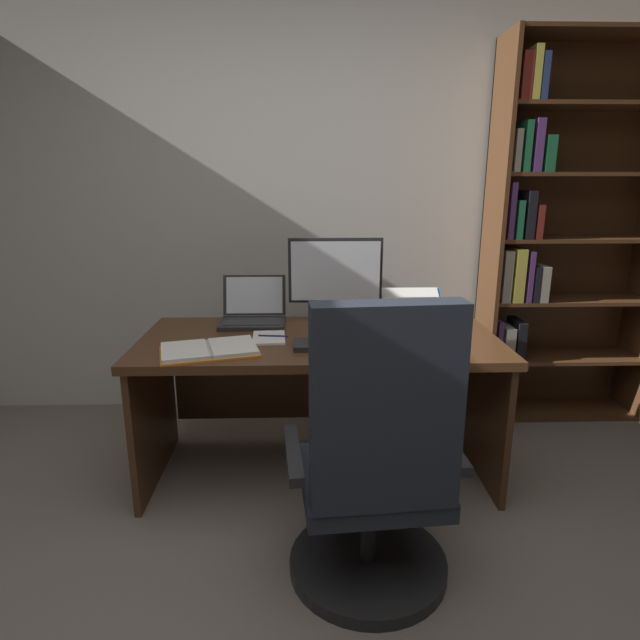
% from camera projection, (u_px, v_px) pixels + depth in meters
% --- Properties ---
extents(wall_back, '(5.39, 0.12, 2.64)m').
position_uv_depth(wall_back, '(312.00, 200.00, 3.23)').
color(wall_back, beige).
rests_on(wall_back, ground).
extents(desk, '(1.70, 0.77, 0.72)m').
position_uv_depth(desk, '(319.00, 369.00, 2.62)').
color(desk, '#4C2D19').
rests_on(desk, ground).
extents(bookshelf, '(0.99, 0.34, 2.22)m').
position_uv_depth(bookshelf, '(553.00, 237.00, 3.10)').
color(bookshelf, '#4C2D19').
rests_on(bookshelf, ground).
extents(office_chair, '(0.64, 0.60, 1.10)m').
position_uv_depth(office_chair, '(376.00, 474.00, 1.81)').
color(office_chair, '#232326').
rests_on(office_chair, ground).
extents(monitor, '(0.48, 0.16, 0.44)m').
position_uv_depth(monitor, '(335.00, 281.00, 2.69)').
color(monitor, '#232326').
rests_on(monitor, desk).
extents(laptop, '(0.33, 0.30, 0.23)m').
position_uv_depth(laptop, '(253.00, 314.00, 2.73)').
color(laptop, '#232326').
rests_on(laptop, desk).
extents(keyboard, '(0.42, 0.15, 0.02)m').
position_uv_depth(keyboard, '(340.00, 345.00, 2.35)').
color(keyboard, '#232326').
rests_on(keyboard, desk).
extents(computer_mouse, '(0.06, 0.10, 0.04)m').
position_uv_depth(computer_mouse, '(407.00, 342.00, 2.35)').
color(computer_mouse, '#232326').
rests_on(computer_mouse, desk).
extents(reading_stand_with_book, '(0.34, 0.26, 0.15)m').
position_uv_depth(reading_stand_with_book, '(412.00, 305.00, 2.80)').
color(reading_stand_with_book, '#232326').
rests_on(reading_stand_with_book, desk).
extents(open_binder, '(0.47, 0.37, 0.02)m').
position_uv_depth(open_binder, '(209.00, 349.00, 2.28)').
color(open_binder, orange).
rests_on(open_binder, desk).
extents(notepad, '(0.16, 0.22, 0.01)m').
position_uv_depth(notepad, '(269.00, 338.00, 2.47)').
color(notepad, white).
rests_on(notepad, desk).
extents(pen, '(0.14, 0.03, 0.01)m').
position_uv_depth(pen, '(273.00, 336.00, 2.47)').
color(pen, navy).
rests_on(pen, notepad).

